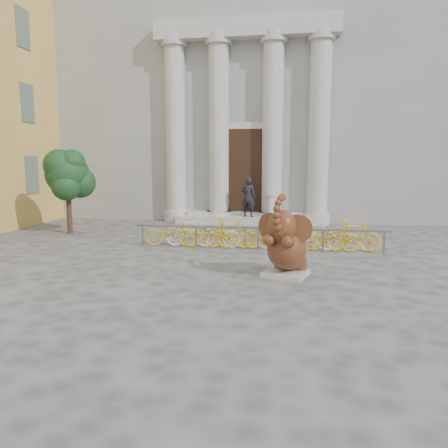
% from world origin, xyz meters
% --- Properties ---
extents(ground, '(80.00, 80.00, 0.00)m').
position_xyz_m(ground, '(0.00, 0.00, 0.00)').
color(ground, '#474442').
rests_on(ground, ground).
extents(classical_building, '(22.00, 10.70, 12.00)m').
position_xyz_m(classical_building, '(0.00, 14.93, 5.98)').
color(classical_building, gray).
rests_on(classical_building, ground).
extents(entrance_steps, '(6.00, 1.20, 0.36)m').
position_xyz_m(entrance_steps, '(0.00, 9.40, 0.18)').
color(entrance_steps, '#A8A59E').
rests_on(entrance_steps, ground).
extents(elephant_statue, '(1.35, 1.61, 2.04)m').
position_xyz_m(elephant_statue, '(2.02, 0.73, 0.74)').
color(elephant_statue, '#A8A59E').
rests_on(elephant_statue, ground).
extents(bike_rack, '(8.00, 0.53, 1.00)m').
position_xyz_m(bike_rack, '(1.09, 3.92, 0.50)').
color(bike_rack, slate).
rests_on(bike_rack, ground).
extents(tree, '(1.86, 1.70, 3.23)m').
position_xyz_m(tree, '(-6.31, 5.67, 2.25)').
color(tree, '#332114').
rests_on(tree, ground).
extents(pedestrian, '(0.71, 0.54, 1.73)m').
position_xyz_m(pedestrian, '(0.22, 9.10, 1.23)').
color(pedestrian, black).
rests_on(pedestrian, entrance_steps).
extents(balustrade_post, '(0.43, 0.43, 1.05)m').
position_xyz_m(balustrade_post, '(1.19, 9.10, 0.84)').
color(balustrade_post, '#A8A59E').
rests_on(balustrade_post, entrance_steps).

